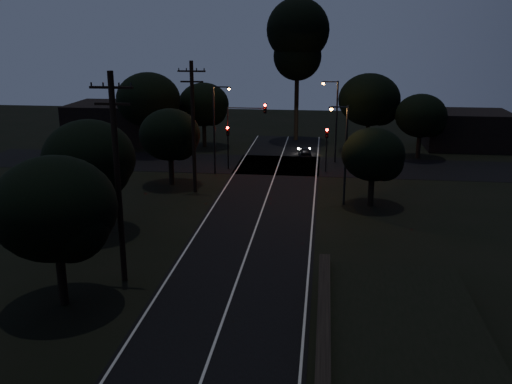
# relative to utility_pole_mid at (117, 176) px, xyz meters

# --- Properties ---
(road_surface) EXTENTS (60.00, 70.00, 0.03)m
(road_surface) POSITION_rel_utility_pole_mid_xyz_m (6.00, 16.12, -5.73)
(road_surface) COLOR black
(road_surface) RESTS_ON ground
(utility_pole_mid) EXTENTS (2.20, 0.30, 11.00)m
(utility_pole_mid) POSITION_rel_utility_pole_mid_xyz_m (0.00, 0.00, 0.00)
(utility_pole_mid) COLOR black
(utility_pole_mid) RESTS_ON ground
(utility_pole_far) EXTENTS (2.20, 0.30, 10.50)m
(utility_pole_far) POSITION_rel_utility_pole_mid_xyz_m (0.00, 17.00, -0.25)
(utility_pole_far) COLOR black
(utility_pole_far) RESTS_ON ground
(tree_left_b) EXTENTS (5.81, 5.81, 7.39)m
(tree_left_b) POSITION_rel_utility_pole_mid_xyz_m (-1.79, -3.12, -0.95)
(tree_left_b) COLOR black
(tree_left_b) RESTS_ON ground
(tree_left_c) EXTENTS (5.88, 5.88, 7.43)m
(tree_left_c) POSITION_rel_utility_pole_mid_xyz_m (-4.29, 6.88, -0.94)
(tree_left_c) COLOR black
(tree_left_c) RESTS_ON ground
(tree_left_d) EXTENTS (5.11, 5.11, 6.49)m
(tree_left_d) POSITION_rel_utility_pole_mid_xyz_m (-2.32, 18.90, -1.54)
(tree_left_d) COLOR black
(tree_left_d) RESTS_ON ground
(tree_far_nw) EXTENTS (5.60, 5.60, 7.10)m
(tree_far_nw) POSITION_rel_utility_pole_mid_xyz_m (-2.80, 34.89, -1.15)
(tree_far_nw) COLOR black
(tree_far_nw) RESTS_ON ground
(tree_far_w) EXTENTS (6.66, 6.66, 8.49)m
(tree_far_w) POSITION_rel_utility_pole_mid_xyz_m (-7.76, 30.87, -0.22)
(tree_far_w) COLOR black
(tree_far_w) RESTS_ON ground
(tree_far_ne) EXTENTS (6.56, 6.56, 8.29)m
(tree_far_ne) POSITION_rel_utility_pole_mid_xyz_m (15.23, 34.87, -0.37)
(tree_far_ne) COLOR black
(tree_far_ne) RESTS_ON ground
(tree_far_e) EXTENTS (5.15, 5.15, 6.54)m
(tree_far_e) POSITION_rel_utility_pole_mid_xyz_m (20.18, 31.90, -1.51)
(tree_far_e) COLOR black
(tree_far_e) RESTS_ON ground
(tree_right_a) EXTENTS (4.67, 4.67, 5.93)m
(tree_right_a) POSITION_rel_utility_pole_mid_xyz_m (14.16, 14.91, -1.90)
(tree_right_a) COLOR black
(tree_right_a) RESTS_ON ground
(tall_pine) EXTENTS (7.12, 7.12, 16.17)m
(tall_pine) POSITION_rel_utility_pole_mid_xyz_m (7.00, 40.00, 5.93)
(tall_pine) COLOR black
(tall_pine) RESTS_ON ground
(building_left) EXTENTS (10.00, 8.00, 4.40)m
(building_left) POSITION_rel_utility_pole_mid_xyz_m (-14.00, 37.00, -3.54)
(building_left) COLOR black
(building_left) RESTS_ON ground
(building_right) EXTENTS (9.00, 7.00, 4.00)m
(building_right) POSITION_rel_utility_pole_mid_xyz_m (26.00, 38.00, -3.74)
(building_right) COLOR black
(building_right) RESTS_ON ground
(signal_left) EXTENTS (0.28, 0.35, 4.10)m
(signal_left) POSITION_rel_utility_pole_mid_xyz_m (1.40, 24.99, -2.90)
(signal_left) COLOR black
(signal_left) RESTS_ON ground
(signal_right) EXTENTS (0.28, 0.35, 4.10)m
(signal_right) POSITION_rel_utility_pole_mid_xyz_m (10.60, 24.99, -2.90)
(signal_right) COLOR black
(signal_right) RESTS_ON ground
(signal_mast) EXTENTS (3.70, 0.35, 6.25)m
(signal_mast) POSITION_rel_utility_pole_mid_xyz_m (3.09, 24.99, -1.40)
(signal_mast) COLOR black
(signal_mast) RESTS_ON ground
(streetlight_a) EXTENTS (1.66, 0.26, 8.00)m
(streetlight_a) POSITION_rel_utility_pole_mid_xyz_m (0.69, 23.00, -1.10)
(streetlight_a) COLOR black
(streetlight_a) RESTS_ON ground
(streetlight_b) EXTENTS (1.66, 0.26, 8.00)m
(streetlight_b) POSITION_rel_utility_pole_mid_xyz_m (11.31, 29.00, -1.10)
(streetlight_b) COLOR black
(streetlight_b) RESTS_ON ground
(streetlight_c) EXTENTS (1.46, 0.26, 7.50)m
(streetlight_c) POSITION_rel_utility_pole_mid_xyz_m (11.83, 15.00, -1.39)
(streetlight_c) COLOR black
(streetlight_c) RESTS_ON ground
(car) EXTENTS (1.56, 3.23, 1.06)m
(car) POSITION_rel_utility_pole_mid_xyz_m (8.43, 31.00, -5.21)
(car) COLOR black
(car) RESTS_ON ground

